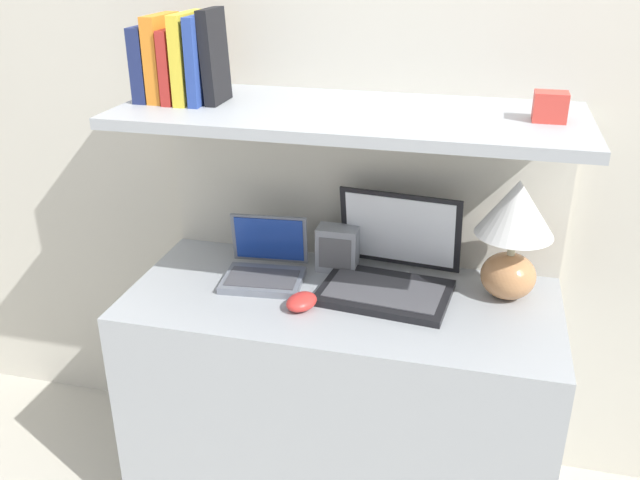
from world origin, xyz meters
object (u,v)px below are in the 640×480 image
(book_black, at_px, (214,56))
(shelf_gadget, at_px, (550,107))
(laptop_small, at_px, (265,267))
(book_navy, at_px, (149,62))
(router_box, at_px, (338,249))
(laptop_large, at_px, (390,271))
(book_red, at_px, (177,64))
(computer_mouse, at_px, (302,302))
(book_orange, at_px, (163,58))
(book_yellow, at_px, (189,58))
(book_blue, at_px, (203,59))
(table_lamp, at_px, (514,229))

(book_black, bearing_deg, shelf_gadget, 0.00)
(laptop_small, relative_size, book_navy, 1.27)
(laptop_small, height_order, shelf_gadget, shelf_gadget)
(book_navy, bearing_deg, router_box, 11.52)
(laptop_large, relative_size, book_red, 2.02)
(book_red, bearing_deg, book_black, 0.00)
(laptop_large, relative_size, laptop_small, 1.57)
(computer_mouse, height_order, book_orange, book_orange)
(book_navy, bearing_deg, book_yellow, 0.00)
(computer_mouse, bearing_deg, laptop_small, 136.11)
(book_blue, bearing_deg, table_lamp, 3.48)
(laptop_large, height_order, shelf_gadget, shelf_gadget)
(book_orange, xyz_separation_m, shelf_gadget, (0.98, 0.00, -0.07))
(book_black, bearing_deg, book_navy, 180.00)
(book_orange, xyz_separation_m, book_red, (0.04, 0.00, -0.02))
(laptop_large, distance_m, computer_mouse, 0.27)
(book_yellow, bearing_deg, book_black, 0.00)
(computer_mouse, relative_size, book_yellow, 0.52)
(laptop_small, distance_m, book_yellow, 0.61)
(book_red, xyz_separation_m, book_black, (0.11, 0.00, 0.02))
(computer_mouse, distance_m, book_blue, 0.68)
(book_yellow, bearing_deg, book_orange, 180.00)
(table_lamp, bearing_deg, shelf_gadget, -49.66)
(book_blue, bearing_deg, book_yellow, 180.00)
(laptop_large, bearing_deg, book_orange, -178.09)
(laptop_small, xyz_separation_m, book_blue, (-0.15, 0.01, 0.58))
(computer_mouse, distance_m, book_navy, 0.75)
(table_lamp, xyz_separation_m, book_red, (-0.90, -0.05, 0.40))
(computer_mouse, relative_size, book_black, 0.49)
(book_navy, bearing_deg, laptop_small, -1.44)
(book_navy, bearing_deg, book_orange, 0.00)
(book_red, distance_m, book_blue, 0.08)
(book_black, bearing_deg, book_yellow, 180.00)
(book_navy, xyz_separation_m, book_black, (0.19, 0.00, 0.02))
(laptop_small, bearing_deg, book_orange, 178.33)
(laptop_large, distance_m, book_navy, 0.86)
(laptop_small, relative_size, book_orange, 1.10)
(table_lamp, bearing_deg, book_navy, -177.06)
(router_box, xyz_separation_m, book_orange, (-0.45, -0.10, 0.55))
(book_yellow, height_order, book_black, book_black)
(laptop_small, relative_size, book_blue, 1.09)
(laptop_large, xyz_separation_m, book_blue, (-0.51, -0.02, 0.56))
(router_box, relative_size, shelf_gadget, 1.74)
(laptop_small, relative_size, shelf_gadget, 3.12)
(table_lamp, distance_m, computer_mouse, 0.59)
(router_box, xyz_separation_m, book_blue, (-0.34, -0.10, 0.55))
(router_box, height_order, book_orange, book_orange)
(book_black, bearing_deg, book_red, 180.00)
(table_lamp, distance_m, book_blue, 0.92)
(router_box, height_order, book_blue, book_blue)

